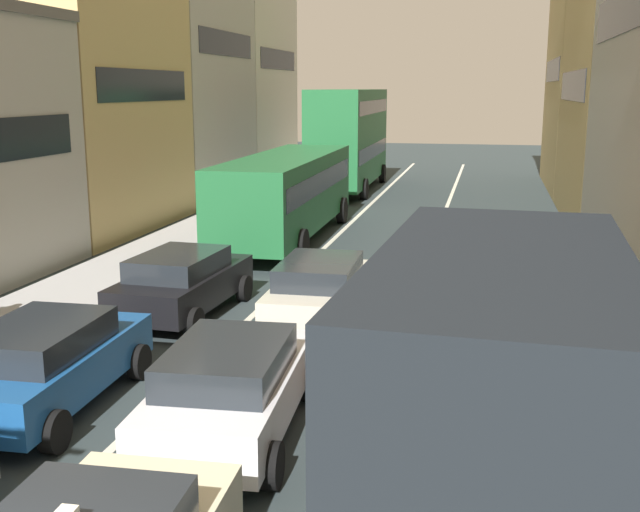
% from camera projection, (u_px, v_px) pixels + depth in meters
% --- Properties ---
extents(sidewalk_left, '(2.60, 64.00, 0.14)m').
position_uv_depth(sidewalk_left, '(177.00, 242.00, 25.88)').
color(sidewalk_left, '#A8A8A8').
rests_on(sidewalk_left, ground).
extents(lane_stripe_left, '(0.16, 60.00, 0.01)m').
position_uv_depth(lane_stripe_left, '(322.00, 250.00, 24.85)').
color(lane_stripe_left, silver).
rests_on(lane_stripe_left, ground).
extents(lane_stripe_right, '(0.16, 60.00, 0.01)m').
position_uv_depth(lane_stripe_right, '(428.00, 255.00, 24.13)').
color(lane_stripe_right, silver).
rests_on(lane_stripe_right, ground).
extents(building_row_left, '(7.20, 43.90, 13.21)m').
position_uv_depth(building_row_left, '(67.00, 70.00, 28.49)').
color(building_row_left, '#9E7556').
rests_on(building_row_left, ground).
extents(removalist_box_truck, '(3.01, 7.81, 3.58)m').
position_uv_depth(removalist_box_truck, '(500.00, 378.00, 8.56)').
color(removalist_box_truck, '#A51E1E').
rests_on(removalist_box_truck, ground).
extents(sedan_centre_lane_second, '(2.28, 4.40, 1.49)m').
position_uv_depth(sedan_centre_lane_second, '(231.00, 386.00, 11.42)').
color(sedan_centre_lane_second, silver).
rests_on(sedan_centre_lane_second, ground).
extents(wagon_left_lane_second, '(2.16, 4.35, 1.49)m').
position_uv_depth(wagon_left_lane_second, '(46.00, 362.00, 12.42)').
color(wagon_left_lane_second, '#194C8C').
rests_on(wagon_left_lane_second, ground).
extents(hatchback_centre_lane_third, '(2.15, 4.34, 1.49)m').
position_uv_depth(hatchback_centre_lane_third, '(321.00, 290.00, 16.90)').
color(hatchback_centre_lane_third, beige).
rests_on(hatchback_centre_lane_third, ground).
extents(sedan_left_lane_third, '(2.24, 4.39, 1.49)m').
position_uv_depth(sedan_left_lane_third, '(182.00, 282.00, 17.60)').
color(sedan_left_lane_third, black).
rests_on(sedan_left_lane_third, ground).
extents(sedan_right_lane_behind_truck, '(2.29, 4.41, 1.49)m').
position_uv_depth(sedan_right_lane_behind_truck, '(482.00, 308.00, 15.48)').
color(sedan_right_lane_behind_truck, '#B29319').
rests_on(sedan_right_lane_behind_truck, ground).
extents(bus_mid_queue_primary, '(2.89, 10.53, 2.90)m').
position_uv_depth(bus_mid_queue_primary, '(286.00, 189.00, 26.16)').
color(bus_mid_queue_primary, '#1E6033').
rests_on(bus_mid_queue_primary, ground).
extents(bus_far_queue_secondary, '(2.92, 10.54, 5.06)m').
position_uv_depth(bus_far_queue_secondary, '(349.00, 135.00, 38.80)').
color(bus_far_queue_secondary, '#1E6033').
rests_on(bus_far_queue_secondary, ground).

